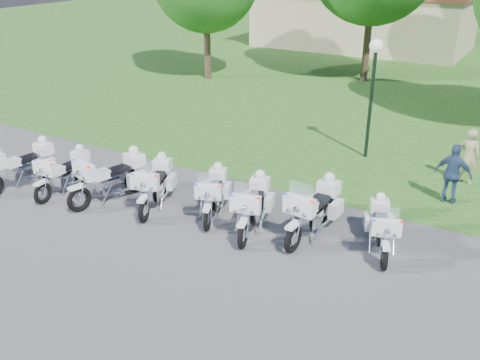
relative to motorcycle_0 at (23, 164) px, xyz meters
The scene contains 14 objects.
ground 6.83m from the motorcycle_0, ahead, with size 100.00×100.00×0.00m, color #4F4F53.
grass_lawn 28.40m from the motorcycle_0, 76.20° to the left, with size 100.00×48.00×0.01m, color #225A1C.
motorcycle_0 is the anchor object (origin of this frame).
motorcycle_1 1.43m from the motorcycle_0, 14.45° to the left, with size 0.83×2.24×1.50m.
motorcycle_2 3.02m from the motorcycle_0, 12.11° to the left, with size 1.22×2.51×1.72m.
motorcycle_3 4.35m from the motorcycle_0, 12.48° to the left, with size 1.31×2.26×1.59m.
motorcycle_4 6.06m from the motorcycle_0, 12.67° to the left, with size 1.27×2.09×1.49m.
motorcycle_5 7.30m from the motorcycle_0, ahead, with size 1.18×2.34×1.60m.
motorcycle_6 8.81m from the motorcycle_0, 10.96° to the left, with size 0.91×2.53×1.70m.
motorcycle_7 10.47m from the motorcycle_0, ahead, with size 1.21×2.01×1.43m.
lamp_post 11.28m from the motorcycle_0, 43.10° to the left, with size 0.44×0.44×3.97m.
building_west 28.61m from the motorcycle_0, 88.45° to the left, with size 14.56×8.32×4.10m.
bystander_a 13.32m from the motorcycle_0, 31.36° to the left, with size 0.63×0.41×1.73m, color tan.
bystander_c 12.41m from the motorcycle_0, 25.13° to the left, with size 1.01×0.42×1.72m, color navy.
Camera 1 is at (6.28, -9.95, 6.65)m, focal length 40.00 mm.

